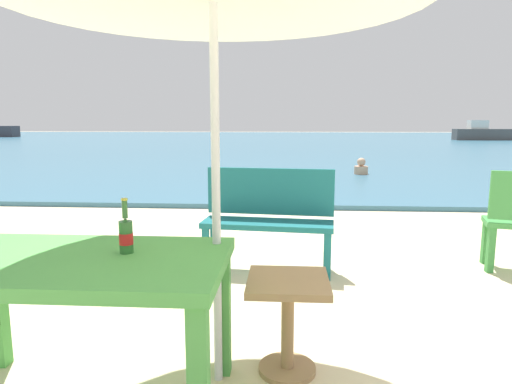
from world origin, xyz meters
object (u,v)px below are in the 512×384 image
(boat_tanker, at_px, (481,133))
(beer_bottle_amber, at_px, (126,234))
(bench_teal_center, at_px, (269,213))
(picnic_table_green, at_px, (76,280))
(swimmer_person, at_px, (361,168))
(side_table_wood, at_px, (288,312))

(boat_tanker, bearing_deg, beer_bottle_amber, -115.53)
(beer_bottle_amber, relative_size, bench_teal_center, 0.22)
(picnic_table_green, bearing_deg, swimmer_person, 72.76)
(side_table_wood, distance_m, boat_tanker, 33.81)
(picnic_table_green, height_order, beer_bottle_amber, beer_bottle_amber)
(swimmer_person, distance_m, boat_tanker, 25.01)
(swimmer_person, bearing_deg, beer_bottle_amber, -106.15)
(picnic_table_green, bearing_deg, beer_bottle_amber, 21.09)
(beer_bottle_amber, bearing_deg, swimmer_person, 73.85)
(side_table_wood, distance_m, swimmer_person, 9.10)
(side_table_wood, bearing_deg, picnic_table_green, -159.24)
(beer_bottle_amber, xyz_separation_m, swimmer_person, (2.66, 9.19, -0.61))
(picnic_table_green, relative_size, beer_bottle_amber, 5.28)
(swimmer_person, bearing_deg, boat_tanker, 60.90)
(bench_teal_center, bearing_deg, side_table_wood, -84.40)
(beer_bottle_amber, bearing_deg, picnic_table_green, -158.91)
(bench_teal_center, bearing_deg, swimmer_person, 73.97)
(picnic_table_green, xyz_separation_m, boat_tanker, (15.04, 31.13, -0.06))
(picnic_table_green, distance_m, boat_tanker, 34.57)
(bench_teal_center, bearing_deg, beer_bottle_amber, -106.61)
(beer_bottle_amber, bearing_deg, boat_tanker, 64.47)
(beer_bottle_amber, bearing_deg, side_table_wood, 20.67)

